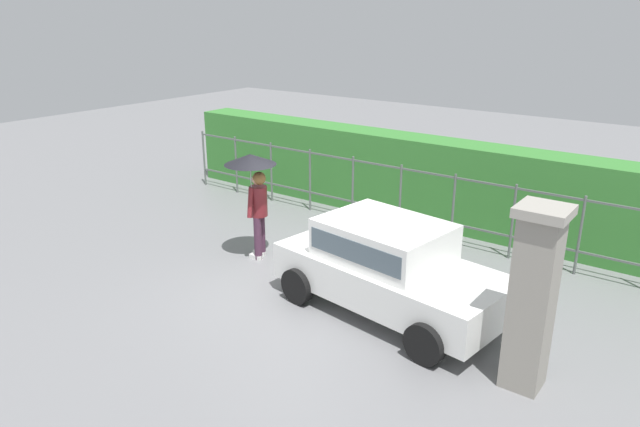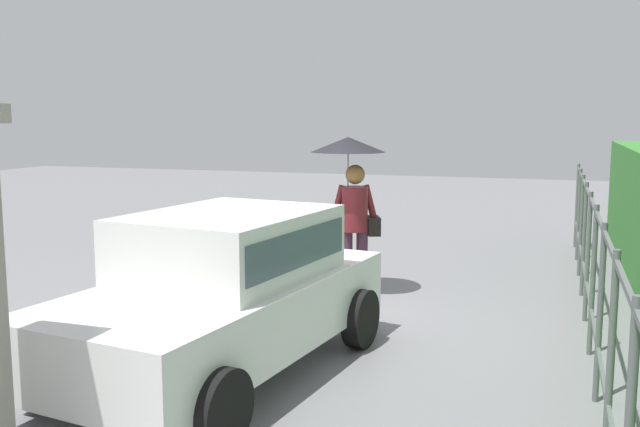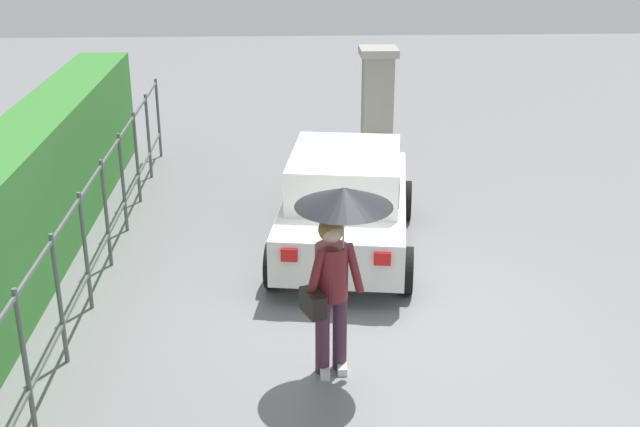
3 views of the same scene
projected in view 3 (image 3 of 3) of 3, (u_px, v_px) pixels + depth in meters
ground_plane at (363, 309)px, 9.90m from camera, size 40.00×40.00×0.00m
car at (346, 197)px, 11.22m from camera, size 3.91×2.27×1.48m
pedestrian at (337, 239)px, 8.06m from camera, size 0.97×0.97×2.08m
gate_pillar at (377, 120)px, 13.33m from camera, size 0.60×0.60×2.42m
fence_section at (85, 246)px, 9.63m from camera, size 12.23×0.05×1.50m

